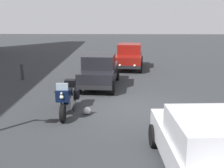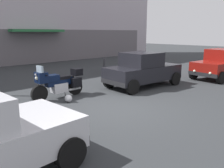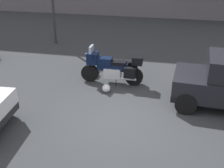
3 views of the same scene
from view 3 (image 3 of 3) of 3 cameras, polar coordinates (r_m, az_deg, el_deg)
The scene contains 3 objects.
ground_plane at distance 8.48m, azimuth 1.34°, elevation -7.21°, with size 80.00×80.00×0.00m, color #2D3033.
motorcycle at distance 10.46m, azimuth 0.18°, elevation 3.28°, with size 2.26×0.76×1.36m.
helmet at distance 10.00m, azimuth -1.12°, elevation -0.84°, with size 0.28×0.28×0.28m, color silver.
Camera 3 is at (1.27, -7.01, 4.60)m, focal length 47.18 mm.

